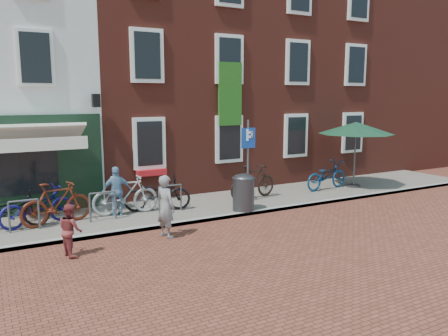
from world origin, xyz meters
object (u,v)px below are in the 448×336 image
bicycle_2 (37,206)px  parasol (356,126)px  bicycle_0 (9,209)px  bicycle_3 (126,195)px  parking_sign (248,150)px  bicycle_1 (56,203)px  bicycle_5 (253,182)px  boy (71,230)px  litter_bin (243,190)px  cafe_person (117,191)px  bicycle_4 (157,194)px  bicycle_6 (327,175)px  woman (166,206)px

bicycle_2 → parasol: bearing=-107.3°
bicycle_0 → bicycle_3: 3.09m
parking_sign → bicycle_1: parking_sign is taller
parasol → bicycle_5: size_ratio=1.45×
bicycle_1 → bicycle_5: bearing=-101.9°
boy → bicycle_3: bicycle_3 is taller
litter_bin → cafe_person: size_ratio=0.83×
cafe_person → boy: bearing=58.3°
bicycle_3 → parasol: bearing=-87.5°
bicycle_1 → bicycle_4: 2.89m
parasol → bicycle_5: 4.77m
bicycle_5 → bicycle_3: bearing=79.9°
bicycle_3 → bicycle_4: (0.96, -0.05, -0.06)m
parking_sign → bicycle_5: size_ratio=1.39×
boy → cafe_person: bearing=-46.2°
boy → bicycle_3: 3.19m
parking_sign → bicycle_4: parking_sign is taller
parking_sign → bicycle_6: parking_sign is taller
bicycle_4 → bicycle_0: bearing=106.1°
litter_bin → parasol: size_ratio=0.43×
parking_sign → bicycle_2: bearing=176.5°
bicycle_4 → parking_sign: bearing=-79.2°
bicycle_1 → bicycle_2: bicycle_1 is taller
bicycle_3 → parking_sign: bearing=-91.2°
bicycle_6 → bicycle_1: bearing=83.2°
bicycle_6 → cafe_person: bearing=82.4°
boy → woman: bearing=-96.5°
parasol → boy: parasol is taller
boy → cafe_person: (1.71, 2.49, 0.23)m
bicycle_0 → bicycle_6: 10.64m
litter_bin → woman: (-2.90, -1.03, 0.08)m
woman → bicycle_5: woman is taller
bicycle_6 → bicycle_3: bearing=82.3°
bicycle_1 → bicycle_3: (1.93, 0.13, 0.00)m
bicycle_5 → bicycle_6: (3.20, -0.04, -0.06)m
bicycle_4 → bicycle_3: bearing=104.4°
boy → bicycle_2: 2.55m
cafe_person → bicycle_5: bearing=-178.0°
bicycle_3 → bicycle_5: bearing=-86.8°
bicycle_0 → bicycle_3: bicycle_3 is taller
boy → bicycle_4: size_ratio=0.60×
parking_sign → cafe_person: parking_sign is taller
bicycle_0 → bicycle_1: bearing=-92.8°
woman → bicycle_6: (7.18, 2.18, -0.18)m
bicycle_2 → bicycle_4: 3.36m
parasol → cafe_person: 9.18m
parasol → woman: bearing=-166.5°
cafe_person → bicycle_3: cafe_person is taller
parking_sign → bicycle_2: size_ratio=1.34×
litter_bin → bicycle_0: size_ratio=0.60×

